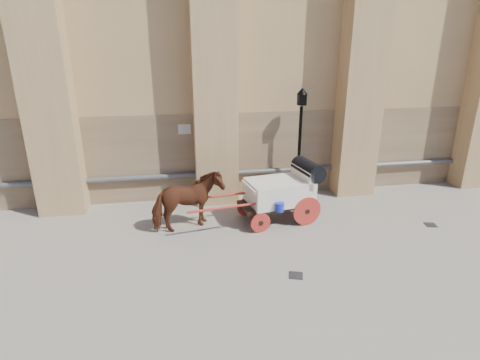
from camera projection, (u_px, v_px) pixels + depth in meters
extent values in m
plane|color=gray|center=(270.00, 249.00, 9.96)|extent=(90.00, 90.00, 0.00)
cube|color=#957A58|center=(296.00, 151.00, 13.65)|extent=(44.00, 0.35, 3.00)
cylinder|color=#59595B|center=(298.00, 169.00, 13.60)|extent=(42.00, 0.18, 0.18)
cube|color=beige|center=(185.00, 129.00, 12.50)|extent=(0.42, 0.04, 0.32)
imported|color=brown|center=(188.00, 202.00, 10.79)|extent=(2.23, 1.55, 1.72)
cube|color=black|center=(276.00, 204.00, 11.46)|extent=(2.32, 1.32, 0.12)
cube|color=silver|center=(279.00, 191.00, 11.36)|extent=(2.06, 1.52, 0.70)
cube|color=silver|center=(302.00, 176.00, 11.46)|extent=(0.34, 1.25, 0.55)
cube|color=silver|center=(253.00, 187.00, 11.02)|extent=(0.51, 1.14, 0.10)
cylinder|color=black|center=(308.00, 169.00, 11.46)|extent=(0.74, 1.32, 0.56)
cylinder|color=#B42A22|center=(307.00, 211.00, 11.17)|extent=(0.89, 0.20, 0.90)
cylinder|color=#B42A22|center=(289.00, 197.00, 12.28)|extent=(0.89, 0.20, 0.90)
cylinder|color=#B42A22|center=(261.00, 223.00, 10.77)|extent=(0.60, 0.15, 0.60)
cylinder|color=#B42A22|center=(246.00, 207.00, 11.87)|extent=(0.60, 0.15, 0.60)
cylinder|color=#B42A22|center=(229.00, 207.00, 10.46)|extent=(2.37, 0.44, 0.07)
cylinder|color=#B42A22|center=(220.00, 196.00, 11.26)|extent=(2.37, 0.44, 0.07)
cylinder|color=#1827B2|center=(280.00, 207.00, 10.71)|extent=(0.26, 0.26, 0.26)
cylinder|color=black|center=(299.00, 154.00, 12.88)|extent=(0.11, 0.11, 3.25)
cone|color=black|center=(297.00, 193.00, 13.36)|extent=(0.32, 0.32, 0.32)
cube|color=black|center=(302.00, 99.00, 12.27)|extent=(0.25, 0.25, 0.38)
cone|color=black|center=(302.00, 91.00, 12.18)|extent=(0.36, 0.36, 0.22)
cube|color=black|center=(296.00, 275.00, 8.76)|extent=(0.41, 0.41, 0.01)
cube|color=black|center=(431.00, 225.00, 11.30)|extent=(0.39, 0.39, 0.01)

